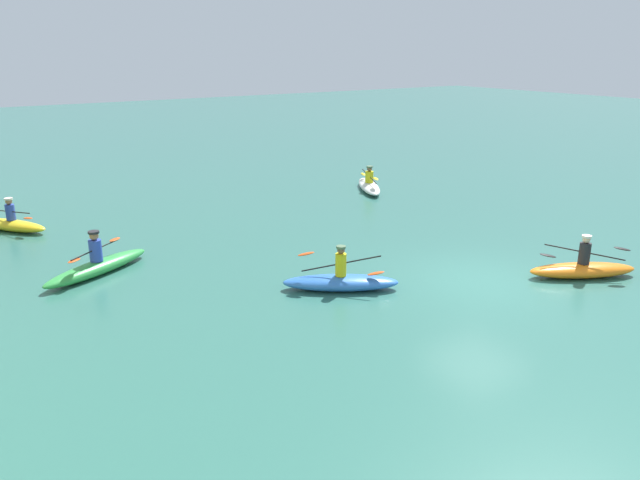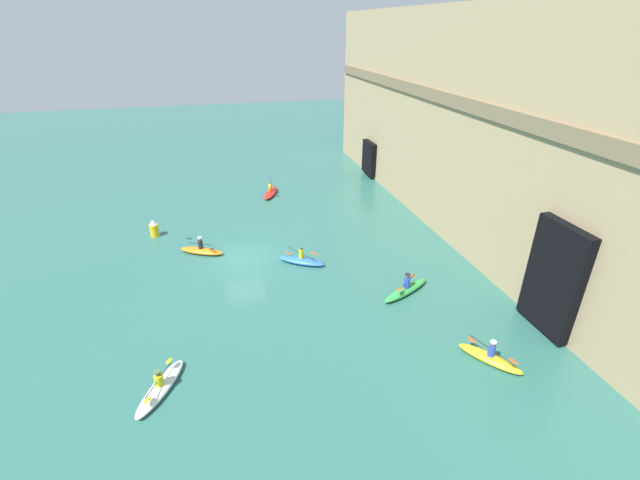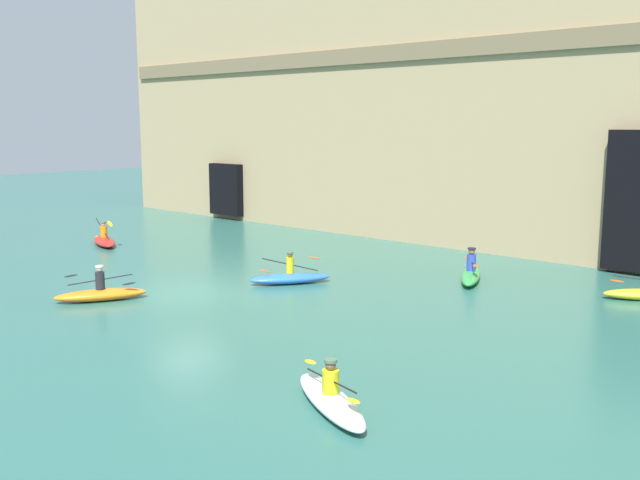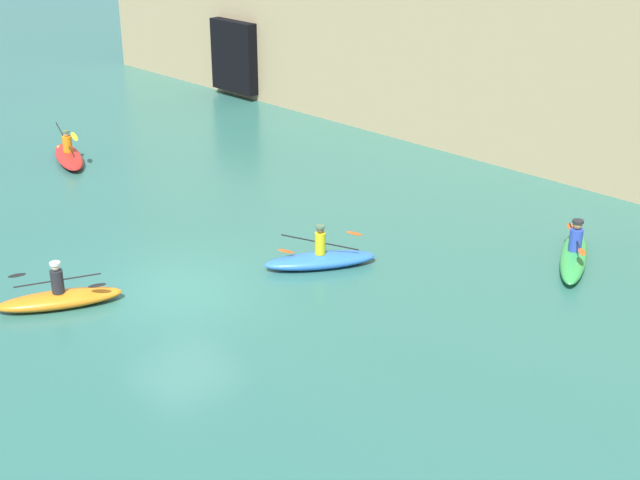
% 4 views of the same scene
% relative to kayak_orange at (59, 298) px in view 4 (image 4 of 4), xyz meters
% --- Properties ---
extents(ground_plane, '(120.00, 120.00, 0.00)m').
position_rel_kayak_orange_xyz_m(ground_plane, '(1.28, 2.52, -0.23)').
color(ground_plane, '#2D665B').
extents(kayak_orange, '(2.04, 2.93, 1.17)m').
position_rel_kayak_orange_xyz_m(kayak_orange, '(0.00, 0.00, 0.00)').
color(kayak_orange, orange).
rests_on(kayak_orange, ground).
extents(kayak_red, '(3.20, 1.96, 1.26)m').
position_rel_kayak_orange_xyz_m(kayak_red, '(-9.46, 5.88, -0.02)').
color(kayak_red, red).
rests_on(kayak_red, ground).
extents(kayak_green, '(2.15, 3.39, 1.22)m').
position_rel_kayak_orange_xyz_m(kayak_green, '(7.43, 10.80, 0.01)').
color(kayak_green, green).
rests_on(kayak_green, ground).
extents(kayak_blue, '(2.28, 2.91, 1.17)m').
position_rel_kayak_orange_xyz_m(kayak_blue, '(2.85, 5.94, -0.01)').
color(kayak_blue, blue).
rests_on(kayak_blue, ground).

